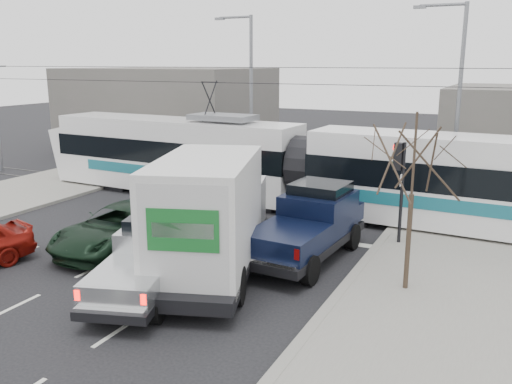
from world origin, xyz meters
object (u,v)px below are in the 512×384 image
at_px(street_lamp_far, 248,86).
at_px(street_lamp_near, 455,92).
at_px(green_car, 122,227).
at_px(traffic_signal, 399,171).
at_px(box_truck, 211,217).
at_px(tram, 305,167).
at_px(bare_tree, 414,162).
at_px(silver_pickup, 151,255).
at_px(navy_pickup, 311,223).

bearing_deg(street_lamp_far, street_lamp_near, -9.87).
bearing_deg(green_car, traffic_signal, 28.69).
height_order(traffic_signal, green_car, traffic_signal).
distance_m(street_lamp_near, box_truck, 14.19).
bearing_deg(tram, bare_tree, -48.18).
relative_size(street_lamp_near, box_truck, 1.13).
height_order(street_lamp_near, tram, street_lamp_near).
relative_size(tram, green_car, 4.91).
bearing_deg(silver_pickup, street_lamp_near, 48.52).
height_order(bare_tree, tram, tram).
height_order(navy_pickup, green_car, navy_pickup).
height_order(tram, navy_pickup, tram).
bearing_deg(silver_pickup, navy_pickup, 36.60).
height_order(bare_tree, traffic_signal, bare_tree).
bearing_deg(traffic_signal, silver_pickup, -129.19).
distance_m(bare_tree, traffic_signal, 4.28).
xyz_separation_m(street_lamp_near, green_car, (-9.47, -12.01, -4.34)).
height_order(tram, green_car, tram).
bearing_deg(street_lamp_near, silver_pickup, -114.15).
height_order(box_truck, navy_pickup, box_truck).
distance_m(traffic_signal, box_truck, 6.97).
height_order(box_truck, green_car, box_truck).
xyz_separation_m(traffic_signal, green_car, (-8.63, -4.51, -1.97)).
bearing_deg(green_car, street_lamp_near, 52.85).
bearing_deg(silver_pickup, box_truck, 39.80).
bearing_deg(box_truck, street_lamp_near, 48.75).
distance_m(bare_tree, street_lamp_near, 11.58).
bearing_deg(box_truck, bare_tree, -6.12).
distance_m(street_lamp_far, navy_pickup, 15.04).
bearing_deg(silver_pickup, green_car, 124.61).
height_order(street_lamp_near, box_truck, street_lamp_near).
height_order(traffic_signal, street_lamp_near, street_lamp_near).
bearing_deg(street_lamp_far, tram, -47.19).
bearing_deg(green_car, bare_tree, 4.10).
bearing_deg(street_lamp_far, silver_pickup, -72.85).
relative_size(street_lamp_far, green_car, 1.62).
distance_m(bare_tree, box_truck, 6.11).
bearing_deg(box_truck, traffic_signal, 30.69).
bearing_deg(street_lamp_near, bare_tree, -88.58).
bearing_deg(navy_pickup, silver_pickup, -122.31).
height_order(street_lamp_near, silver_pickup, street_lamp_near).
height_order(tram, box_truck, tram).
distance_m(silver_pickup, green_car, 3.85).
distance_m(street_lamp_near, green_car, 15.90).
relative_size(bare_tree, traffic_signal, 1.39).
bearing_deg(navy_pickup, street_lamp_near, 75.89).
xyz_separation_m(bare_tree, traffic_signal, (-1.13, 4.00, -1.05)).
xyz_separation_m(traffic_signal, street_lamp_near, (0.84, 7.50, 2.37)).
height_order(silver_pickup, green_car, silver_pickup).
xyz_separation_m(silver_pickup, green_car, (-3.02, 2.37, -0.23)).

